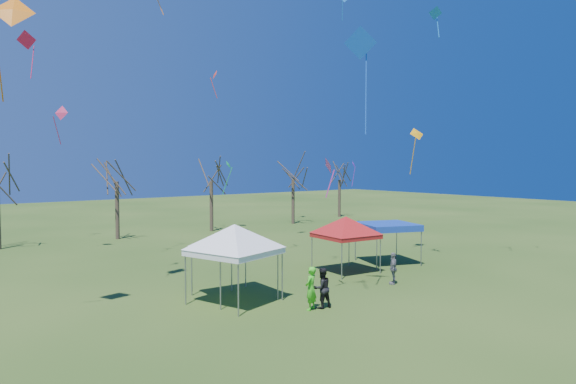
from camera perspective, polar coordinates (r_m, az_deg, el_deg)
name	(u,v)px	position (r m, az deg, el deg)	size (l,w,h in m)	color
ground	(354,296)	(24.18, 7.39, -11.41)	(140.00, 140.00, 0.00)	#274516
tree_2	(116,161)	(43.28, -18.54, 3.30)	(3.71, 3.71, 8.18)	#3D2D21
tree_3	(211,163)	(46.43, -8.54, 3.15)	(3.59, 3.59, 7.91)	#3D2D21
tree_4	(293,164)	(51.59, 0.57, 3.17)	(3.58, 3.58, 7.89)	#3D2D21
tree_5	(340,167)	(58.63, 5.75, 2.83)	(3.39, 3.39, 7.46)	#3D2D21
tent_white_west	(234,230)	(22.46, -5.98, -4.17)	(4.32, 4.32, 3.98)	gray
tent_white_mid	(234,230)	(23.33, -6.04, -4.22)	(4.33, 4.33, 3.82)	gray
tent_red	(346,220)	(28.82, 6.44, -3.14)	(4.09, 4.09, 3.62)	gray
tent_blue	(387,227)	(31.81, 10.99, -3.78)	(4.00, 4.00, 2.45)	gray
person_green	(311,288)	(21.68, 2.55, -10.64)	(0.66, 0.43, 1.81)	#3DC920
person_grey	(393,268)	(26.64, 11.61, -8.30)	(0.94, 0.39, 1.61)	slate
person_dark	(322,288)	(21.97, 3.79, -10.59)	(0.83, 0.65, 1.71)	black
kite_12	(354,165)	(51.62, 7.33, 2.99)	(0.90, 0.81, 2.59)	purple
kite_19	(214,75)	(42.17, -8.18, 12.72)	(0.67, 0.90, 2.23)	red
kite_25	(435,13)	(31.54, 16.06, 18.53)	(0.93, 0.83, 1.74)	blue
kite_5	(361,44)	(23.32, 8.06, 15.97)	(1.31, 1.35, 4.68)	blue
kite_14	(13,11)	(21.26, -28.27, 17.26)	(1.66, 1.33, 3.77)	orange
kite_1	(329,166)	(23.55, 4.57, 2.88)	(0.67, 0.89, 1.87)	#CF2E95
kite_22	(229,166)	(40.37, -6.62, 2.89)	(1.05, 1.04, 2.72)	#17953F
kite_17	(417,134)	(35.63, 14.11, 6.22)	(1.22, 0.99, 3.19)	orange
kite_13	(61,113)	(37.47, -23.92, 7.99)	(0.93, 0.99, 2.58)	#D62F5E
kite_2	(27,40)	(43.16, -27.03, 14.80)	(1.52, 1.30, 3.53)	#E7153E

